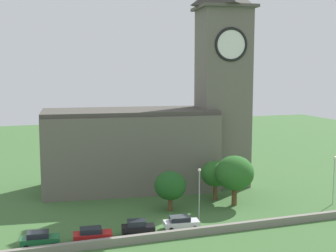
# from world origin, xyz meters

# --- Properties ---
(ground_plane) EXTENTS (200.00, 200.00, 0.00)m
(ground_plane) POSITION_xyz_m (0.00, 15.00, 0.00)
(ground_plane) COLOR #3D6633
(church) EXTENTS (36.83, 15.82, 35.61)m
(church) POSITION_xyz_m (4.28, 19.20, 10.60)
(church) COLOR #666056
(church) RESTS_ON ground
(quay_barrier) EXTENTS (57.01, 0.70, 1.00)m
(quay_barrier) POSITION_xyz_m (0.00, -5.11, 0.50)
(quay_barrier) COLOR gray
(quay_barrier) RESTS_ON ground
(car_green) EXTENTS (4.62, 2.66, 1.83)m
(car_green) POSITION_xyz_m (-17.91, -2.52, 0.92)
(car_green) COLOR #1E6B38
(car_green) RESTS_ON ground
(car_red) EXTENTS (4.81, 2.70, 1.68)m
(car_red) POSITION_xyz_m (-11.77, -2.79, 0.85)
(car_red) COLOR red
(car_red) RESTS_ON ground
(car_black) EXTENTS (4.40, 2.82, 1.92)m
(car_black) POSITION_xyz_m (-6.02, -2.57, 0.96)
(car_black) COLOR black
(car_black) RESTS_ON ground
(car_white) EXTENTS (4.78, 2.73, 1.69)m
(car_white) POSITION_xyz_m (-0.12, -2.25, 0.86)
(car_white) COLOR silver
(car_white) RESTS_ON ground
(streetlamp_west_mid) EXTENTS (0.44, 0.44, 7.29)m
(streetlamp_west_mid) POSITION_xyz_m (3.38, 0.02, 4.84)
(streetlamp_west_mid) COLOR #9EA0A5
(streetlamp_west_mid) RESTS_ON ground
(streetlamp_central) EXTENTS (0.44, 0.44, 7.46)m
(streetlamp_central) POSITION_xyz_m (25.66, 0.41, 4.94)
(streetlamp_central) COLOR #9EA0A5
(streetlamp_central) RESTS_ON ground
(tree_by_tower) EXTENTS (5.80, 5.80, 7.61)m
(tree_by_tower) POSITION_xyz_m (11.22, 4.93, 4.96)
(tree_by_tower) COLOR brown
(tree_by_tower) RESTS_ON ground
(tree_churchyard) EXTENTS (4.66, 4.66, 5.85)m
(tree_churchyard) POSITION_xyz_m (1.15, 5.59, 3.73)
(tree_churchyard) COLOR brown
(tree_churchyard) RESTS_ON ground
(tree_riverside_west) EXTENTS (4.50, 4.50, 6.28)m
(tree_riverside_west) POSITION_xyz_m (9.63, 8.37, 4.21)
(tree_riverside_west) COLOR brown
(tree_riverside_west) RESTS_ON ground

